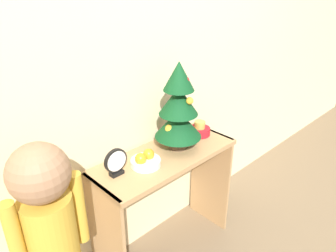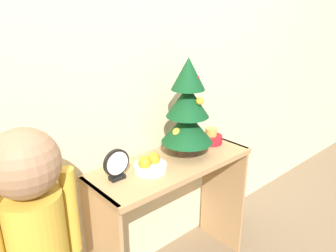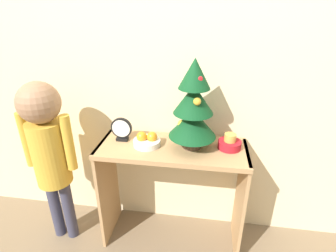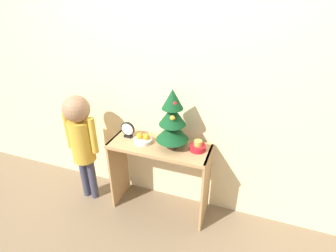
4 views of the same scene
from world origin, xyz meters
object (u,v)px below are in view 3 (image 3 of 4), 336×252
(mini_tree, at_px, (193,107))
(singing_bowl, at_px, (230,143))
(desk_clock, at_px, (122,130))
(child_figure, at_px, (48,144))
(fruit_bowl, at_px, (147,141))

(mini_tree, height_order, singing_bowl, mini_tree)
(desk_clock, xyz_separation_m, child_figure, (-0.44, -0.13, -0.07))
(singing_bowl, distance_m, desk_clock, 0.67)
(desk_clock, relative_size, child_figure, 0.13)
(child_figure, bearing_deg, singing_bowl, 6.43)
(singing_bowl, bearing_deg, desk_clock, -179.98)
(child_figure, bearing_deg, mini_tree, 6.69)
(child_figure, bearing_deg, fruit_bowl, 8.25)
(fruit_bowl, bearing_deg, singing_bowl, 4.19)
(mini_tree, relative_size, fruit_bowl, 3.21)
(mini_tree, xyz_separation_m, desk_clock, (-0.45, 0.02, -0.19))
(singing_bowl, bearing_deg, mini_tree, -174.61)
(mini_tree, relative_size, desk_clock, 3.49)
(fruit_bowl, height_order, desk_clock, desk_clock)
(singing_bowl, bearing_deg, child_figure, -173.57)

